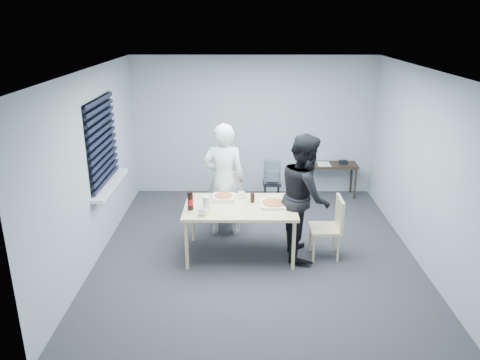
{
  "coord_description": "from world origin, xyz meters",
  "views": [
    {
      "loc": [
        -0.2,
        -6.12,
        3.23
      ],
      "look_at": [
        -0.24,
        0.1,
        1.07
      ],
      "focal_mm": 35.0,
      "sensor_mm": 36.0,
      "label": 1
    }
  ],
  "objects_px": {
    "chair_far": "(228,196)",
    "mug_b": "(241,195)",
    "person_white": "(224,180)",
    "stool": "(272,188)",
    "chair_right": "(331,223)",
    "person_black": "(305,196)",
    "mug_a": "(203,212)",
    "soda_bottle": "(190,201)",
    "dining_table": "(240,209)",
    "side_table": "(331,168)",
    "backpack": "(272,172)"
  },
  "relations": [
    {
      "from": "chair_right",
      "to": "side_table",
      "type": "bearing_deg",
      "value": 79.98
    },
    {
      "from": "dining_table",
      "to": "backpack",
      "type": "bearing_deg",
      "value": 73.19
    },
    {
      "from": "person_white",
      "to": "mug_b",
      "type": "distance_m",
      "value": 0.51
    },
    {
      "from": "stool",
      "to": "soda_bottle",
      "type": "bearing_deg",
      "value": -121.58
    },
    {
      "from": "dining_table",
      "to": "person_white",
      "type": "distance_m",
      "value": 0.77
    },
    {
      "from": "person_black",
      "to": "mug_a",
      "type": "xyz_separation_m",
      "value": [
        -1.39,
        -0.36,
        -0.08
      ]
    },
    {
      "from": "stool",
      "to": "mug_a",
      "type": "xyz_separation_m",
      "value": [
        -1.05,
        -2.19,
        0.47
      ]
    },
    {
      "from": "person_black",
      "to": "mug_a",
      "type": "distance_m",
      "value": 1.44
    },
    {
      "from": "stool",
      "to": "soda_bottle",
      "type": "distance_m",
      "value": 2.41
    },
    {
      "from": "side_table",
      "to": "backpack",
      "type": "relative_size",
      "value": 2.33
    },
    {
      "from": "chair_right",
      "to": "mug_b",
      "type": "relative_size",
      "value": 8.9
    },
    {
      "from": "soda_bottle",
      "to": "chair_far",
      "type": "bearing_deg",
      "value": 67.52
    },
    {
      "from": "dining_table",
      "to": "person_white",
      "type": "height_order",
      "value": "person_white"
    },
    {
      "from": "chair_far",
      "to": "chair_right",
      "type": "relative_size",
      "value": 1.0
    },
    {
      "from": "dining_table",
      "to": "mug_b",
      "type": "xyz_separation_m",
      "value": [
        0.02,
        0.29,
        0.11
      ]
    },
    {
      "from": "mug_a",
      "to": "soda_bottle",
      "type": "height_order",
      "value": "soda_bottle"
    },
    {
      "from": "stool",
      "to": "mug_b",
      "type": "xyz_separation_m",
      "value": [
        -0.54,
        -1.56,
        0.47
      ]
    },
    {
      "from": "chair_right",
      "to": "mug_a",
      "type": "xyz_separation_m",
      "value": [
        -1.77,
        -0.28,
        0.29
      ]
    },
    {
      "from": "backpack",
      "to": "soda_bottle",
      "type": "bearing_deg",
      "value": -140.69
    },
    {
      "from": "chair_far",
      "to": "stool",
      "type": "xyz_separation_m",
      "value": [
        0.75,
        0.84,
        -0.18
      ]
    },
    {
      "from": "mug_a",
      "to": "person_black",
      "type": "bearing_deg",
      "value": 14.64
    },
    {
      "from": "dining_table",
      "to": "backpack",
      "type": "relative_size",
      "value": 3.83
    },
    {
      "from": "chair_far",
      "to": "mug_a",
      "type": "relative_size",
      "value": 7.24
    },
    {
      "from": "mug_b",
      "to": "soda_bottle",
      "type": "relative_size",
      "value": 0.38
    },
    {
      "from": "person_black",
      "to": "soda_bottle",
      "type": "height_order",
      "value": "person_black"
    },
    {
      "from": "stool",
      "to": "mug_a",
      "type": "height_order",
      "value": "mug_a"
    },
    {
      "from": "chair_far",
      "to": "mug_a",
      "type": "height_order",
      "value": "chair_far"
    },
    {
      "from": "backpack",
      "to": "mug_b",
      "type": "xyz_separation_m",
      "value": [
        -0.54,
        -1.55,
        0.16
      ]
    },
    {
      "from": "chair_right",
      "to": "backpack",
      "type": "xyz_separation_m",
      "value": [
        -0.72,
        1.89,
        0.13
      ]
    },
    {
      "from": "dining_table",
      "to": "mug_b",
      "type": "height_order",
      "value": "mug_b"
    },
    {
      "from": "person_black",
      "to": "backpack",
      "type": "xyz_separation_m",
      "value": [
        -0.34,
        1.81,
        -0.24
      ]
    },
    {
      "from": "chair_right",
      "to": "side_table",
      "type": "distance_m",
      "value": 2.46
    },
    {
      "from": "person_white",
      "to": "backpack",
      "type": "height_order",
      "value": "person_white"
    },
    {
      "from": "mug_a",
      "to": "person_white",
      "type": "bearing_deg",
      "value": 77.18
    },
    {
      "from": "dining_table",
      "to": "soda_bottle",
      "type": "relative_size",
      "value": 5.83
    },
    {
      "from": "dining_table",
      "to": "chair_far",
      "type": "xyz_separation_m",
      "value": [
        -0.2,
        1.01,
        -0.18
      ]
    },
    {
      "from": "dining_table",
      "to": "stool",
      "type": "height_order",
      "value": "dining_table"
    },
    {
      "from": "dining_table",
      "to": "chair_right",
      "type": "xyz_separation_m",
      "value": [
        1.28,
        -0.05,
        -0.18
      ]
    },
    {
      "from": "dining_table",
      "to": "backpack",
      "type": "xyz_separation_m",
      "value": [
        0.56,
        1.84,
        -0.05
      ]
    },
    {
      "from": "person_white",
      "to": "stool",
      "type": "height_order",
      "value": "person_white"
    },
    {
      "from": "chair_right",
      "to": "mug_b",
      "type": "bearing_deg",
      "value": 164.83
    },
    {
      "from": "dining_table",
      "to": "stool",
      "type": "relative_size",
      "value": 3.49
    },
    {
      "from": "chair_far",
      "to": "chair_right",
      "type": "xyz_separation_m",
      "value": [
        1.47,
        -1.06,
        0.0
      ]
    },
    {
      "from": "side_table",
      "to": "dining_table",
      "type": "bearing_deg",
      "value": -125.72
    },
    {
      "from": "mug_b",
      "to": "soda_bottle",
      "type": "height_order",
      "value": "soda_bottle"
    },
    {
      "from": "chair_right",
      "to": "person_black",
      "type": "distance_m",
      "value": 0.54
    },
    {
      "from": "mug_a",
      "to": "dining_table",
      "type": "bearing_deg",
      "value": 34.54
    },
    {
      "from": "chair_far",
      "to": "stool",
      "type": "bearing_deg",
      "value": 48.28
    },
    {
      "from": "chair_far",
      "to": "mug_a",
      "type": "xyz_separation_m",
      "value": [
        -0.3,
        -1.35,
        0.29
      ]
    },
    {
      "from": "chair_far",
      "to": "mug_b",
      "type": "height_order",
      "value": "chair_far"
    }
  ]
}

